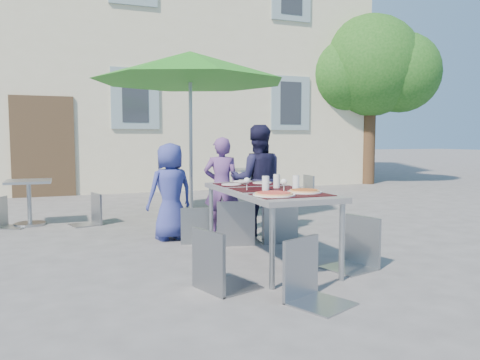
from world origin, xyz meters
name	(u,v)px	position (x,y,z in m)	size (l,w,h in m)	color
ground	(265,286)	(0.00, 0.00, 0.00)	(90.00, 90.00, 0.00)	#4F4E51
building	(114,22)	(0.00, 11.50, 4.85)	(13.60, 8.20, 11.10)	beige
tree	(371,68)	(6.55, 7.54, 3.25)	(3.60, 3.00, 4.70)	#432E1C
dining_table	(267,194)	(0.36, 0.77, 0.70)	(0.80, 1.85, 0.76)	#494A4F
pizza_near_left	(274,194)	(0.18, 0.21, 0.77)	(0.39, 0.39, 0.03)	white
pizza_near_right	(304,191)	(0.55, 0.32, 0.77)	(0.33, 0.33, 0.03)	white
glassware	(277,182)	(0.41, 0.66, 0.83)	(0.56, 0.41, 0.15)	silver
place_settings	(246,183)	(0.37, 1.40, 0.76)	(0.66, 0.51, 0.01)	white
child_0	(170,191)	(-0.35, 2.15, 0.61)	(0.60, 0.39, 1.22)	navy
child_1	(222,186)	(0.34, 2.21, 0.65)	(0.47, 0.31, 1.29)	#5F3C7C
child_2	(257,180)	(0.78, 2.02, 0.73)	(0.70, 0.41, 1.45)	#191937
chair_0	(196,203)	(-0.11, 1.86, 0.48)	(0.44, 0.44, 0.84)	gray
chair_1	(235,195)	(0.31, 1.61, 0.60)	(0.55, 0.55, 1.02)	gray
chair_2	(278,195)	(0.85, 1.55, 0.58)	(0.47, 0.48, 0.99)	gray
chair_3	(218,222)	(-0.41, 0.04, 0.58)	(0.55, 0.55, 0.98)	gray
chair_4	(356,211)	(1.07, 0.23, 0.56)	(0.52, 0.52, 0.95)	gray
chair_5	(311,232)	(0.17, -0.48, 0.55)	(0.55, 0.55, 0.94)	gray
patio_umbrella	(190,68)	(0.29, 3.55, 2.36)	(3.01, 3.01, 2.62)	#97999E
cafe_table_0	(29,197)	(-2.08, 3.85, 0.42)	(0.62, 0.62, 0.66)	#97999E
bg_chair_l_0	(6,194)	(-2.38, 3.76, 0.48)	(0.48, 0.48, 0.84)	gray
bg_chair_r_0	(90,190)	(-1.24, 3.60, 0.51)	(0.48, 0.48, 0.87)	gray
cafe_table_1	(251,181)	(1.65, 4.40, 0.48)	(0.67, 0.67, 0.72)	#97999E
bg_chair_l_1	(220,181)	(1.10, 4.57, 0.50)	(0.48, 0.48, 0.86)	gray
bg_chair_r_1	(304,172)	(2.79, 4.47, 0.63)	(0.52, 0.51, 1.06)	#93989E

